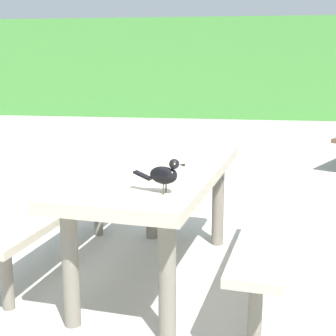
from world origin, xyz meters
The scene contains 4 objects.
ground_plane centered at (0.00, 0.00, 0.00)m, with size 60.00×60.00×0.00m, color #B7B5AD.
hedge_wall centered at (0.00, 9.40, 1.17)m, with size 28.00×1.39×2.34m, color #428438.
picnic_table_foreground centered at (-0.34, -0.12, 0.56)m, with size 1.88×1.90×0.74m.
bird_grackle centered at (-0.19, -0.73, 0.84)m, with size 0.28×0.13×0.18m.
Camera 1 is at (0.20, -3.14, 1.41)m, focal length 53.61 mm.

